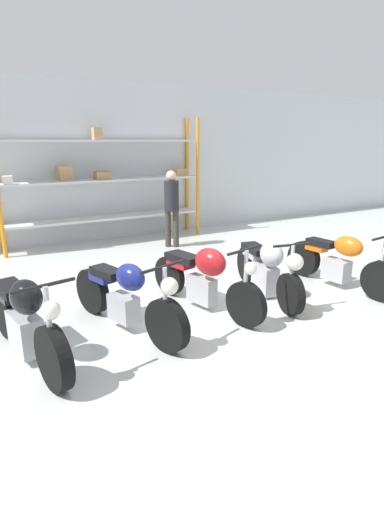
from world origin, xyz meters
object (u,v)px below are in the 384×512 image
(person_browsing, at_px, (172,203))
(shelving_rack, at_px, (104,179))
(motorcycle_red, at_px, (204,276))
(motorcycle_orange, at_px, (341,262))
(motorcycle_black, at_px, (25,320))
(motorcycle_blue, at_px, (126,297))
(motorcycle_silver, at_px, (267,268))

(person_browsing, bearing_deg, shelving_rack, -100.21)
(motorcycle_red, distance_m, motorcycle_orange, 2.41)
(shelving_rack, bearing_deg, motorcycle_red, -89.52)
(motorcycle_black, bearing_deg, person_browsing, 123.46)
(motorcycle_blue, distance_m, motorcycle_orange, 3.58)
(motorcycle_black, xyz_separation_m, motorcycle_red, (2.37, 0.25, 0.03))
(shelving_rack, height_order, motorcycle_orange, shelving_rack)
(motorcycle_silver, bearing_deg, motorcycle_orange, 90.26)
(shelving_rack, height_order, motorcycle_red, shelving_rack)
(person_browsing, bearing_deg, motorcycle_blue, 0.41)
(motorcycle_blue, relative_size, person_browsing, 1.25)
(motorcycle_black, distance_m, motorcycle_orange, 4.76)
(motorcycle_red, bearing_deg, motorcycle_silver, 73.99)
(motorcycle_black, height_order, person_browsing, person_browsing)
(shelving_rack, height_order, motorcycle_black, shelving_rack)
(motorcycle_blue, height_order, motorcycle_silver, motorcycle_blue)
(shelving_rack, relative_size, person_browsing, 2.72)
(motorcycle_black, distance_m, motorcycle_red, 2.39)
(motorcycle_black, distance_m, motorcycle_blue, 1.20)
(motorcycle_red, bearing_deg, motorcycle_orange, 68.75)
(motorcycle_red, height_order, person_browsing, person_browsing)
(shelving_rack, height_order, person_browsing, shelving_rack)
(motorcycle_black, xyz_separation_m, motorcycle_orange, (4.76, -0.05, -0.03))
(motorcycle_silver, xyz_separation_m, motorcycle_orange, (1.29, -0.27, -0.01))
(shelving_rack, relative_size, motorcycle_silver, 2.30)
(motorcycle_black, bearing_deg, shelving_rack, 141.35)
(motorcycle_black, bearing_deg, motorcycle_silver, 81.30)
(motorcycle_blue, bearing_deg, shelving_rack, 148.68)
(motorcycle_blue, bearing_deg, motorcycle_orange, 69.77)
(motorcycle_blue, height_order, motorcycle_orange, motorcycle_blue)
(motorcycle_silver, xyz_separation_m, person_browsing, (0.01, 3.35, 0.55))
(motorcycle_orange, bearing_deg, motorcycle_blue, -100.37)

